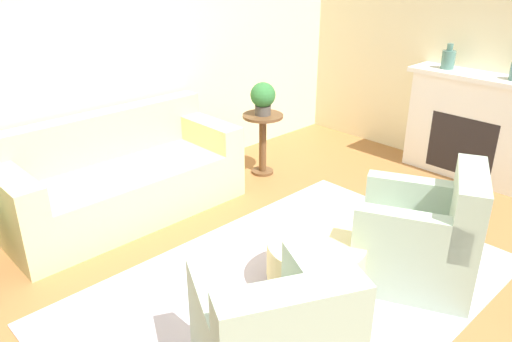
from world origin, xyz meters
The scene contains 11 objects.
ground_plane centered at (0.00, 0.00, 0.00)m, with size 16.00×16.00×0.00m, color #996638.
wall_back centered at (0.00, 2.47, 1.40)m, with size 8.81×0.12×2.80m.
wall_right centered at (3.17, 0.00, 1.40)m, with size 0.12×10.22×2.80m.
rug centered at (0.00, 0.00, 0.01)m, with size 3.34×2.14×0.01m.
couch centered at (-0.27, 1.94, 0.34)m, with size 2.19×0.92×0.93m.
armchair_right centered at (0.79, -0.56, 0.36)m, with size 1.02×1.07×0.92m.
ottoman_table centered at (0.13, -0.10, 0.26)m, with size 0.71×0.71×0.39m.
side_table centered at (1.34, 1.69, 0.45)m, with size 0.44×0.44×0.69m.
fireplace centered at (2.93, 0.09, 0.60)m, with size 0.44×1.42×1.14m.
vase_mantel_near centered at (2.91, 0.45, 1.25)m, with size 0.14×0.14×0.27m.
potted_plant_on_side_table centered at (1.34, 1.69, 0.88)m, with size 0.27×0.27×0.35m.
Camera 1 is at (-2.29, -2.00, 2.31)m, focal length 35.00 mm.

